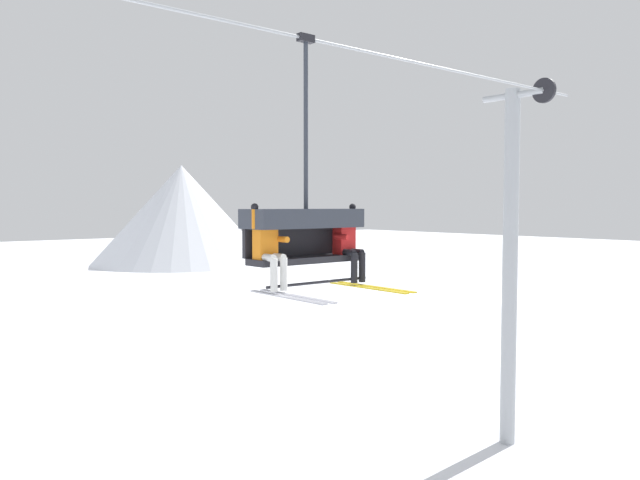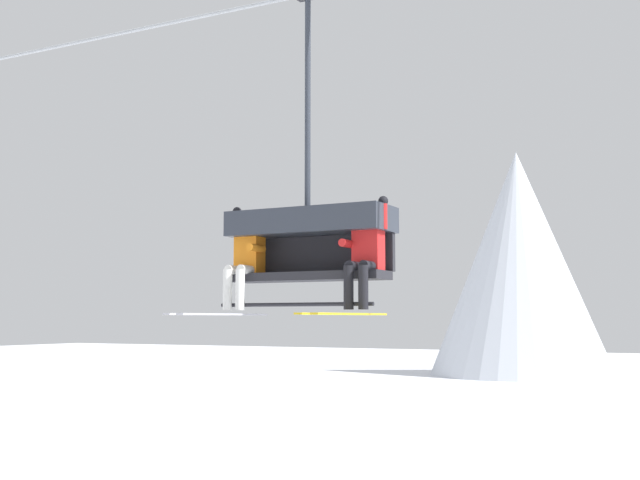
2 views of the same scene
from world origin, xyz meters
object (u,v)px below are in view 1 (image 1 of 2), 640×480
lift_tower_far (511,259)px  chairlift_chair (303,225)px  skier_red (349,243)px  skier_orange (270,247)px

lift_tower_far → chairlift_chair: lift_tower_far is taller
chairlift_chair → skier_red: size_ratio=2.27×
lift_tower_far → skier_orange: (-7.64, -0.92, 0.65)m
skier_red → skier_orange: bearing=180.0°
lift_tower_far → skier_red: lift_tower_far is taller
chairlift_chair → skier_orange: size_ratio=2.27×
lift_tower_far → skier_orange: bearing=-173.1°
lift_tower_far → chairlift_chair: 6.95m
lift_tower_far → skier_red: 6.15m
skier_orange → skier_red: size_ratio=1.00×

